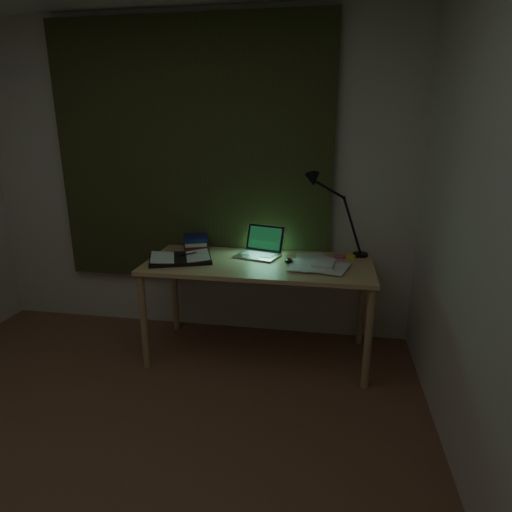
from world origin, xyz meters
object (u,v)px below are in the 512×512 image
Objects in this scene: desk at (259,309)px; laptop at (257,243)px; desk_lamp at (363,217)px; open_textbook at (180,258)px; book_stack at (195,243)px; loose_papers at (317,263)px.

laptop reaches higher than desk.
open_textbook is at bearing -155.09° from desk_lamp.
laptop is 0.52m from book_stack.
laptop reaches higher than book_stack.
desk is at bearing -176.11° from loose_papers.
book_stack reaches higher than desk.
laptop reaches higher than loose_papers.
book_stack is 1.30m from desk_lamp.
desk_lamp reaches higher than loose_papers.
loose_papers reaches higher than desk.
laptop is 0.80m from desk_lamp.
loose_papers is (0.98, 0.08, -0.01)m from open_textbook.
desk is 3.69× the size of open_textbook.
desk_lamp is (0.32, 0.26, 0.29)m from loose_papers.
desk is 4.69× the size of laptop.
open_textbook is at bearing -144.97° from laptop.
book_stack is at bearing 157.51° from desk.
desk_lamp reaches higher than desk.
desk is at bearing -22.49° from book_stack.
laptop is at bearing -1.59° from open_textbook.
desk_lamp is at bearing 2.58° from book_stack.
desk_lamp reaches higher than laptop.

